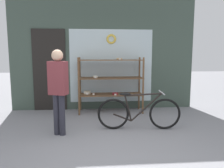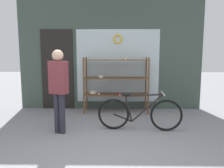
# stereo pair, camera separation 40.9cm
# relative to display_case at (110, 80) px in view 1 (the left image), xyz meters

# --- Properties ---
(ground_plane) EXTENTS (30.00, 30.00, 0.00)m
(ground_plane) POSITION_rel_display_case_xyz_m (-0.13, -2.44, -0.83)
(ground_plane) COLOR gray
(storefront_facade) EXTENTS (4.81, 0.13, 3.24)m
(storefront_facade) POSITION_rel_display_case_xyz_m (-0.18, 0.39, 0.74)
(storefront_facade) COLOR #3D4C42
(storefront_facade) RESTS_ON ground_plane
(display_case) EXTENTS (1.60, 0.51, 1.39)m
(display_case) POSITION_rel_display_case_xyz_m (0.00, 0.00, 0.00)
(display_case) COLOR brown
(display_case) RESTS_ON ground_plane
(bicycle) EXTENTS (1.62, 0.46, 0.74)m
(bicycle) POSITION_rel_display_case_xyz_m (0.47, -1.34, -0.50)
(bicycle) COLOR black
(bicycle) RESTS_ON ground_plane
(pedestrian) EXTENTS (0.36, 0.28, 1.54)m
(pedestrian) POSITION_rel_display_case_xyz_m (-1.02, -1.51, 0.07)
(pedestrian) COLOR #282833
(pedestrian) RESTS_ON ground_plane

